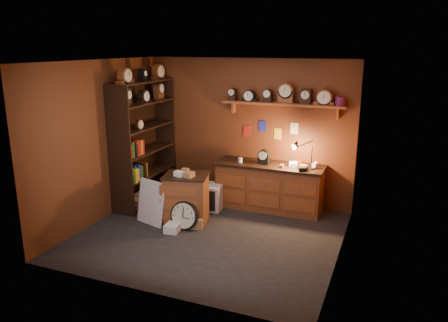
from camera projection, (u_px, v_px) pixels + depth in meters
floor at (210, 235)px, 6.95m from camera, size 4.00×4.00×0.00m
room_shell at (214, 127)px, 6.58m from camera, size 4.02×3.62×2.71m
shelving_unit at (142, 137)px, 8.15m from camera, size 0.47×1.60×2.58m
workbench at (269, 184)px, 7.95m from camera, size 1.96×0.66×1.36m
low_cabinet at (186, 196)px, 7.38m from camera, size 0.85×0.77×0.92m
big_round_clock at (184, 216)px, 7.11m from camera, size 0.48×0.16×0.48m
white_panel at (152, 223)px, 7.41m from camera, size 0.60×0.32×0.76m
mini_fridge at (210, 197)px, 8.00m from camera, size 0.49×0.51×0.46m
floor_box_a at (193, 212)px, 7.67m from camera, size 0.28×0.24×0.16m
floor_box_b at (173, 228)px, 7.05m from camera, size 0.25×0.29×0.13m
floor_box_c at (196, 223)px, 7.19m from camera, size 0.28×0.25×0.18m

